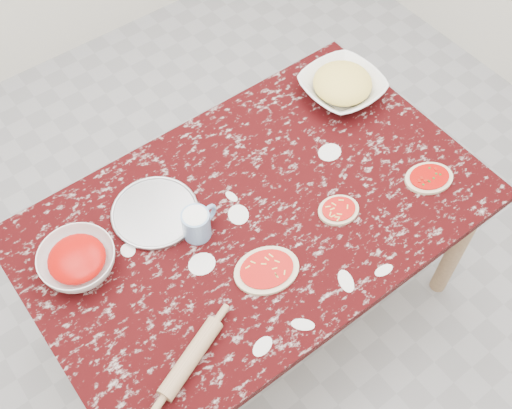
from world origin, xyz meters
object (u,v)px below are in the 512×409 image
at_px(worktable, 256,225).
at_px(sauce_bowl, 78,261).
at_px(flour_mug, 197,223).
at_px(cheese_bowl, 342,87).
at_px(pizza_tray, 155,213).
at_px(rolling_pin, 191,358).

distance_m(worktable, sauce_bowl, 0.63).
xyz_separation_m(worktable, sauce_bowl, (-0.59, 0.18, 0.12)).
bearing_deg(flour_mug, cheese_bowl, 13.43).
bearing_deg(pizza_tray, rolling_pin, -110.60).
height_order(pizza_tray, rolling_pin, rolling_pin).
distance_m(flour_mug, rolling_pin, 0.46).
relative_size(pizza_tray, cheese_bowl, 0.96).
bearing_deg(cheese_bowl, flour_mug, -166.57).
distance_m(worktable, flour_mug, 0.26).
bearing_deg(flour_mug, sauce_bowl, 162.24).
height_order(cheese_bowl, rolling_pin, cheese_bowl).
bearing_deg(rolling_pin, flour_mug, 53.24).
xyz_separation_m(pizza_tray, sauce_bowl, (-0.31, -0.03, 0.03)).
xyz_separation_m(worktable, pizza_tray, (-0.28, 0.21, 0.09)).
xyz_separation_m(sauce_bowl, cheese_bowl, (1.21, 0.07, -0.00)).
height_order(pizza_tray, flour_mug, flour_mug).
bearing_deg(cheese_bowl, rolling_pin, -152.85).
xyz_separation_m(cheese_bowl, rolling_pin, (-1.09, -0.56, -0.01)).
height_order(worktable, cheese_bowl, cheese_bowl).
relative_size(pizza_tray, flour_mug, 2.08).
distance_m(worktable, cheese_bowl, 0.67).
distance_m(pizza_tray, cheese_bowl, 0.90).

